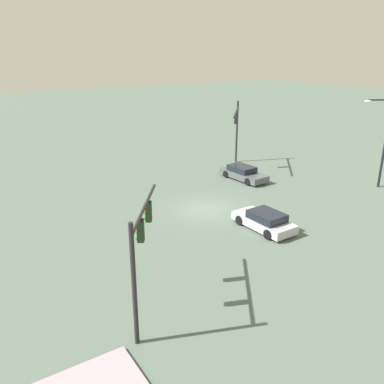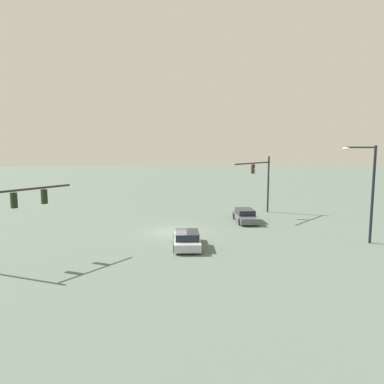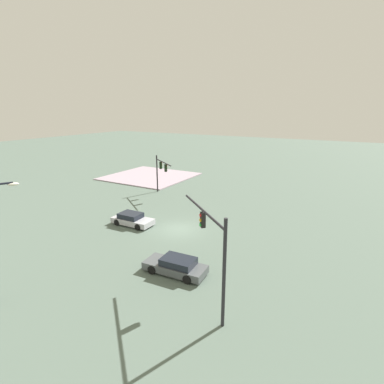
% 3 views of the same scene
% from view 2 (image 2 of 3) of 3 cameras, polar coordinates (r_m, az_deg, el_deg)
% --- Properties ---
extents(ground_plane, '(196.41, 196.41, 0.00)m').
position_cam_2_polar(ground_plane, '(31.09, -3.14, -6.33)').
color(ground_plane, '#516156').
extents(traffic_signal_near_corner, '(4.94, 4.44, 6.21)m').
position_cam_2_polar(traffic_signal_near_corner, '(39.11, 10.92, 2.59)').
color(traffic_signal_near_corner, '#232227').
rests_on(traffic_signal_near_corner, ground).
extents(traffic_signal_opposite_side, '(4.70, 3.48, 5.17)m').
position_cam_2_polar(traffic_signal_opposite_side, '(24.38, -26.42, -2.20)').
color(traffic_signal_opposite_side, black).
rests_on(traffic_signal_opposite_side, ground).
extents(streetlamp_curved_arm, '(1.27, 2.18, 7.38)m').
position_cam_2_polar(streetlamp_curved_arm, '(29.98, 26.30, 0.78)').
color(streetlamp_curved_arm, black).
rests_on(streetlamp_curved_arm, ground).
extents(sedan_car_approaching, '(4.29, 2.07, 1.21)m').
position_cam_2_polar(sedan_car_approaching, '(26.33, -0.79, -7.55)').
color(sedan_car_approaching, '#ABACB4').
rests_on(sedan_car_approaching, ground).
extents(sedan_car_waiting_far, '(4.64, 2.10, 1.21)m').
position_cam_2_polar(sedan_car_waiting_far, '(35.38, 8.47, -3.76)').
color(sedan_car_waiting_far, '#4B5053').
rests_on(sedan_car_waiting_far, ground).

